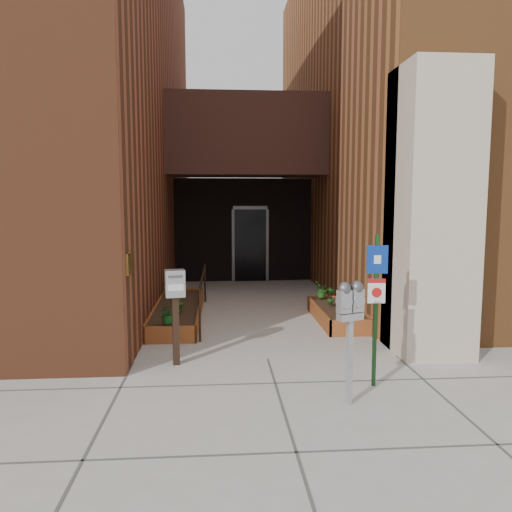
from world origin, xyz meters
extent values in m
plane|color=#9E9991|center=(0.00, 0.00, 0.00)|extent=(80.00, 80.00, 0.00)
cube|color=brown|center=(-6.00, 6.70, 5.00)|extent=(8.00, 14.60, 10.00)
cube|color=brown|center=(6.00, 7.15, 5.00)|extent=(8.00, 13.70, 10.00)
cube|color=#C1AF95|center=(2.55, 0.20, 2.20)|extent=(1.10, 1.20, 4.40)
cube|color=black|center=(0.00, 6.00, 4.00)|extent=(4.20, 2.00, 2.00)
cube|color=black|center=(0.00, 7.40, 1.50)|extent=(4.00, 0.30, 3.00)
cube|color=black|center=(0.20, 7.22, 1.05)|extent=(0.90, 0.06, 2.10)
cube|color=#B79338|center=(-1.99, -0.20, 1.50)|extent=(0.04, 0.30, 0.30)
cube|color=brown|center=(-1.55, 0.92, 0.15)|extent=(0.90, 0.04, 0.30)
cube|color=brown|center=(-1.55, 4.48, 0.15)|extent=(0.90, 0.04, 0.30)
cube|color=brown|center=(-1.98, 2.70, 0.15)|extent=(0.04, 3.60, 0.30)
cube|color=brown|center=(-1.12, 2.70, 0.15)|extent=(0.04, 3.60, 0.30)
cube|color=black|center=(-1.55, 2.70, 0.13)|extent=(0.82, 3.52, 0.26)
cube|color=brown|center=(1.60, 1.12, 0.15)|extent=(0.80, 0.04, 0.30)
cube|color=brown|center=(1.60, 3.28, 0.15)|extent=(0.80, 0.04, 0.30)
cube|color=brown|center=(1.22, 2.20, 0.15)|extent=(0.04, 2.20, 0.30)
cube|color=brown|center=(1.98, 2.20, 0.15)|extent=(0.04, 2.20, 0.30)
cube|color=black|center=(1.60, 2.20, 0.13)|extent=(0.72, 2.12, 0.26)
cylinder|color=black|center=(-1.05, 1.00, 0.45)|extent=(0.04, 0.04, 0.90)
cylinder|color=black|center=(-1.05, 4.30, 0.45)|extent=(0.04, 0.04, 0.90)
cylinder|color=black|center=(-1.05, 2.65, 0.88)|extent=(0.04, 3.30, 0.04)
cube|color=#ACACAF|center=(0.78, -1.73, 0.51)|extent=(0.08, 0.08, 1.02)
cube|color=#ACACAF|center=(0.78, -1.73, 1.06)|extent=(0.33, 0.22, 0.08)
cube|color=#ACACAF|center=(0.70, -1.76, 1.24)|extent=(0.18, 0.15, 0.26)
sphere|color=#59595B|center=(0.70, -1.76, 1.40)|extent=(0.15, 0.15, 0.15)
cube|color=white|center=(0.72, -1.81, 1.26)|extent=(0.09, 0.04, 0.05)
cube|color=#B21414|center=(0.72, -1.81, 1.18)|extent=(0.09, 0.04, 0.03)
cube|color=#ACACAF|center=(0.86, -1.70, 1.24)|extent=(0.18, 0.15, 0.26)
sphere|color=#59595B|center=(0.86, -1.70, 1.40)|extent=(0.15, 0.15, 0.15)
cube|color=white|center=(0.88, -1.75, 1.26)|extent=(0.09, 0.04, 0.05)
cube|color=#B21414|center=(0.88, -1.75, 1.18)|extent=(0.09, 0.04, 0.03)
cube|color=#153B15|center=(1.26, -1.17, 0.98)|extent=(0.05, 0.05, 1.97)
cube|color=navy|center=(1.26, -1.20, 1.65)|extent=(0.27, 0.03, 0.36)
cube|color=white|center=(1.26, -1.20, 1.65)|extent=(0.09, 0.02, 0.11)
cube|color=white|center=(1.26, -1.20, 1.25)|extent=(0.22, 0.03, 0.31)
cube|color=#B21414|center=(1.26, -1.20, 1.38)|extent=(0.22, 0.02, 0.05)
cylinder|color=#B21414|center=(1.26, -1.21, 1.23)|extent=(0.13, 0.02, 0.13)
cube|color=black|center=(-1.35, -0.14, 0.51)|extent=(0.11, 0.11, 1.02)
cube|color=#B7B7BA|center=(-1.35, -0.14, 1.20)|extent=(0.31, 0.25, 0.39)
cube|color=#59595B|center=(-1.34, -0.25, 1.32)|extent=(0.20, 0.05, 0.04)
cube|color=white|center=(-1.34, -0.25, 1.16)|extent=(0.22, 0.05, 0.09)
imported|color=#17531C|center=(-1.59, 1.10, 0.49)|extent=(0.44, 0.44, 0.37)
imported|color=#235518|center=(-1.50, 2.00, 0.49)|extent=(0.30, 0.30, 0.39)
imported|color=#1B5E20|center=(-1.85, 3.78, 0.50)|extent=(0.32, 0.32, 0.41)
imported|color=#275819|center=(-1.85, 4.30, 0.47)|extent=(0.24, 0.24, 0.34)
imported|color=#1A5016|center=(1.51, 1.30, 0.45)|extent=(0.18, 0.18, 0.30)
imported|color=#175017|center=(1.51, 2.39, 0.48)|extent=(0.26, 0.26, 0.36)
imported|color=#1F5D1A|center=(1.47, 3.10, 0.48)|extent=(0.38, 0.38, 0.35)
camera|label=1|loc=(-0.72, -7.27, 2.41)|focal=35.00mm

